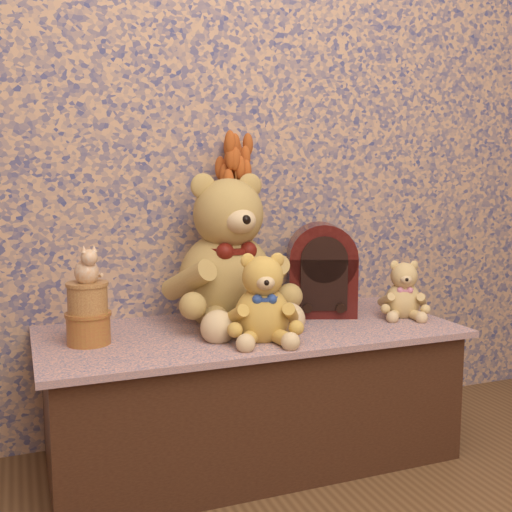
{
  "coord_description": "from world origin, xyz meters",
  "views": [
    {
      "loc": [
        -0.68,
        -0.57,
        0.92
      ],
      "look_at": [
        0.0,
        1.16,
        0.67
      ],
      "focal_mm": 43.03,
      "sensor_mm": 36.0,
      "label": 1
    }
  ],
  "objects_px": {
    "teddy_medium": "(262,293)",
    "cathedral_radio": "(321,269)",
    "ceramic_vase": "(235,288)",
    "biscuit_tin_lower": "(89,329)",
    "teddy_small": "(403,286)",
    "teddy_large": "(226,243)",
    "cat_figurine": "(86,264)"
  },
  "relations": [
    {
      "from": "biscuit_tin_lower",
      "to": "cat_figurine",
      "type": "distance_m",
      "value": 0.19
    },
    {
      "from": "teddy_large",
      "to": "ceramic_vase",
      "type": "height_order",
      "value": "teddy_large"
    },
    {
      "from": "teddy_small",
      "to": "cathedral_radio",
      "type": "xyz_separation_m",
      "value": [
        -0.25,
        0.14,
        0.06
      ]
    },
    {
      "from": "teddy_medium",
      "to": "biscuit_tin_lower",
      "type": "xyz_separation_m",
      "value": [
        -0.49,
        0.14,
        -0.1
      ]
    },
    {
      "from": "teddy_medium",
      "to": "teddy_small",
      "type": "distance_m",
      "value": 0.57
    },
    {
      "from": "teddy_large",
      "to": "biscuit_tin_lower",
      "type": "distance_m",
      "value": 0.52
    },
    {
      "from": "cathedral_radio",
      "to": "cat_figurine",
      "type": "xyz_separation_m",
      "value": [
        -0.8,
        -0.1,
        0.07
      ]
    },
    {
      "from": "ceramic_vase",
      "to": "biscuit_tin_lower",
      "type": "bearing_deg",
      "value": -161.15
    },
    {
      "from": "ceramic_vase",
      "to": "teddy_large",
      "type": "bearing_deg",
      "value": -131.35
    },
    {
      "from": "teddy_large",
      "to": "cathedral_radio",
      "type": "bearing_deg",
      "value": -7.51
    },
    {
      "from": "cathedral_radio",
      "to": "ceramic_vase",
      "type": "height_order",
      "value": "cathedral_radio"
    },
    {
      "from": "teddy_large",
      "to": "cat_figurine",
      "type": "height_order",
      "value": "teddy_large"
    },
    {
      "from": "teddy_medium",
      "to": "cathedral_radio",
      "type": "bearing_deg",
      "value": 50.11
    },
    {
      "from": "teddy_large",
      "to": "teddy_medium",
      "type": "height_order",
      "value": "teddy_large"
    },
    {
      "from": "teddy_large",
      "to": "teddy_medium",
      "type": "distance_m",
      "value": 0.28
    },
    {
      "from": "teddy_medium",
      "to": "cathedral_radio",
      "type": "distance_m",
      "value": 0.4
    },
    {
      "from": "teddy_large",
      "to": "cathedral_radio",
      "type": "relative_size",
      "value": 1.64
    },
    {
      "from": "teddy_small",
      "to": "cat_figurine",
      "type": "height_order",
      "value": "cat_figurine"
    },
    {
      "from": "teddy_large",
      "to": "teddy_medium",
      "type": "relative_size",
      "value": 1.88
    },
    {
      "from": "teddy_medium",
      "to": "ceramic_vase",
      "type": "relative_size",
      "value": 1.4
    },
    {
      "from": "teddy_small",
      "to": "ceramic_vase",
      "type": "relative_size",
      "value": 1.05
    },
    {
      "from": "teddy_small",
      "to": "ceramic_vase",
      "type": "height_order",
      "value": "teddy_small"
    },
    {
      "from": "teddy_medium",
      "to": "cat_figurine",
      "type": "distance_m",
      "value": 0.51
    },
    {
      "from": "biscuit_tin_lower",
      "to": "ceramic_vase",
      "type": "bearing_deg",
      "value": 18.85
    },
    {
      "from": "teddy_large",
      "to": "ceramic_vase",
      "type": "bearing_deg",
      "value": 43.94
    },
    {
      "from": "cat_figurine",
      "to": "ceramic_vase",
      "type": "bearing_deg",
      "value": 6.07
    },
    {
      "from": "teddy_small",
      "to": "cathedral_radio",
      "type": "distance_m",
      "value": 0.29
    },
    {
      "from": "teddy_large",
      "to": "ceramic_vase",
      "type": "relative_size",
      "value": 2.63
    },
    {
      "from": "ceramic_vase",
      "to": "biscuit_tin_lower",
      "type": "xyz_separation_m",
      "value": [
        -0.51,
        -0.17,
        -0.06
      ]
    },
    {
      "from": "ceramic_vase",
      "to": "biscuit_tin_lower",
      "type": "distance_m",
      "value": 0.54
    },
    {
      "from": "teddy_medium",
      "to": "teddy_small",
      "type": "relative_size",
      "value": 1.33
    },
    {
      "from": "ceramic_vase",
      "to": "biscuit_tin_lower",
      "type": "height_order",
      "value": "ceramic_vase"
    }
  ]
}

